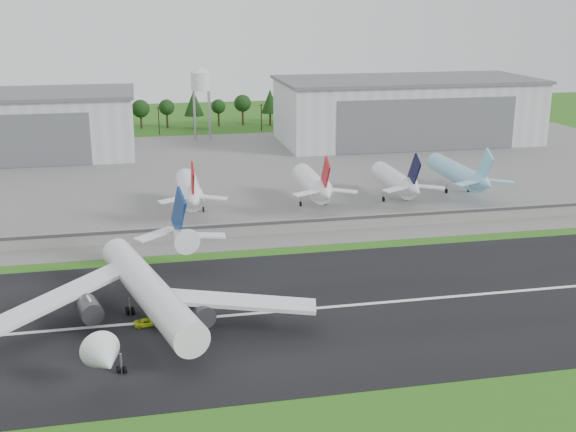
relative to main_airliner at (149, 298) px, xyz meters
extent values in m
plane|color=#1F5915|center=(30.27, -9.58, -4.89)|extent=(600.00, 600.00, 0.00)
cube|color=black|center=(30.27, 0.42, -4.84)|extent=(320.00, 60.00, 0.10)
cube|color=white|center=(30.27, 0.42, -4.78)|extent=(220.00, 1.00, 0.02)
cube|color=slate|center=(30.27, 110.42, -4.84)|extent=(320.00, 150.00, 0.10)
cube|color=gray|center=(30.27, 45.42, -3.14)|extent=(240.00, 0.50, 3.50)
cube|color=#38383A|center=(30.27, 45.12, -1.89)|extent=(240.00, 0.12, 0.70)
cube|color=silver|center=(105.27, 155.42, 7.11)|extent=(100.00, 45.00, 24.00)
cube|color=#595B60|center=(105.27, 155.42, 19.71)|extent=(102.00, 47.00, 1.20)
cube|color=#595B60|center=(105.27, 132.77, 5.19)|extent=(70.00, 0.30, 19.68)
cylinder|color=#99999E|center=(22.27, 172.42, 5.11)|extent=(0.50, 0.50, 20.00)
cylinder|color=#99999E|center=(28.27, 178.42, 5.11)|extent=(0.50, 0.50, 20.00)
cylinder|color=silver|center=(25.27, 175.42, 18.61)|extent=(8.00, 8.00, 7.00)
cone|color=silver|center=(25.27, 175.42, 23.31)|extent=(8.40, 8.40, 2.40)
cylinder|color=white|center=(0.12, 0.42, 1.31)|extent=(17.22, 43.97, 5.80)
cone|color=white|center=(-6.49, -23.69, 1.31)|extent=(7.18, 7.32, 5.80)
cone|color=white|center=(7.12, 25.98, 2.51)|extent=(7.69, 10.14, 5.51)
cube|color=navy|center=(6.99, 25.50, 7.81)|extent=(3.00, 9.33, 11.13)
cube|color=white|center=(14.05, -5.47, 0.51)|extent=(28.51, 11.51, 2.65)
cylinder|color=#333338|center=(8.35, -5.47, -1.09)|extent=(5.12, 6.31, 3.80)
cube|color=white|center=(11.81, 24.17, 2.91)|extent=(9.14, 3.62, 0.98)
cube|color=white|center=(-14.88, 2.46, 0.51)|extent=(24.13, 23.20, 2.65)
cylinder|color=#333338|center=(-9.97, -0.44, -1.09)|extent=(5.12, 6.31, 3.80)
cube|color=white|center=(2.17, 26.82, 2.91)|extent=(9.28, 7.62, 0.98)
cube|color=#99999E|center=(-0.94, -3.44, -3.19)|extent=(17.57, 31.58, 3.20)
cylinder|color=black|center=(-3.43, 4.50, -4.04)|extent=(0.78, 1.55, 1.50)
imported|color=#C8D719|center=(-0.54, -0.78, -4.17)|extent=(4.76, 2.78, 1.24)
cylinder|color=white|center=(12.12, 70.42, 1.13)|extent=(6.04, 24.00, 6.04)
cone|color=white|center=(12.12, 54.92, 2.13)|extent=(5.74, 7.00, 5.74)
cube|color=#9C0C0C|center=(12.12, 55.42, 6.93)|extent=(0.45, 8.59, 10.02)
cylinder|color=#99999E|center=(8.62, 68.42, -3.39)|extent=(0.32, 0.32, 3.00)
cylinder|color=#99999E|center=(15.62, 68.42, -3.39)|extent=(0.32, 0.32, 3.00)
cylinder|color=black|center=(8.62, 68.42, -4.09)|extent=(0.40, 1.40, 1.40)
cylinder|color=white|center=(45.85, 70.42, 1.09)|extent=(5.97, 24.00, 5.97)
cone|color=white|center=(45.85, 54.92, 2.09)|extent=(5.67, 7.00, 5.67)
cube|color=#B10D17|center=(45.85, 55.42, 6.89)|extent=(0.45, 8.59, 10.02)
cylinder|color=#99999E|center=(42.35, 68.42, -3.39)|extent=(0.32, 0.32, 3.00)
cylinder|color=#99999E|center=(49.35, 68.42, -3.39)|extent=(0.32, 0.32, 3.00)
cylinder|color=black|center=(42.35, 68.42, -4.09)|extent=(0.40, 1.40, 1.40)
cylinder|color=white|center=(69.82, 70.42, 0.88)|extent=(5.56, 24.00, 5.56)
cone|color=white|center=(69.82, 54.92, 1.88)|extent=(5.28, 7.00, 5.28)
cube|color=black|center=(69.82, 55.42, 6.68)|extent=(0.45, 8.59, 10.02)
cylinder|color=#99999E|center=(66.32, 68.42, -3.39)|extent=(0.32, 0.32, 3.00)
cylinder|color=#99999E|center=(73.32, 68.42, -3.39)|extent=(0.32, 0.32, 3.00)
cylinder|color=black|center=(66.32, 68.42, -4.09)|extent=(0.40, 1.40, 1.40)
cylinder|color=#84C4E4|center=(90.88, 75.42, 0.96)|extent=(5.71, 30.00, 5.71)
cone|color=#84C4E4|center=(90.88, 56.92, 1.96)|extent=(5.42, 7.00, 5.42)
cube|color=#73D1ED|center=(90.88, 57.42, 6.76)|extent=(0.45, 8.59, 10.02)
cylinder|color=#99999E|center=(87.38, 73.42, -3.39)|extent=(0.32, 0.32, 3.00)
cylinder|color=#99999E|center=(94.38, 73.42, -3.39)|extent=(0.32, 0.32, 3.00)
cylinder|color=black|center=(87.38, 73.42, -4.09)|extent=(0.40, 1.40, 1.40)
camera|label=1|loc=(0.16, -118.02, 49.12)|focal=45.00mm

